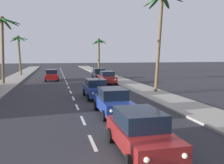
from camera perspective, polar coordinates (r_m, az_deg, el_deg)
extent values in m
cube|color=#9E998E|center=(27.75, 6.32, -1.34)|extent=(3.20, 110.00, 0.14)
cube|color=silver|center=(10.82, -4.64, -14.17)|extent=(0.16, 2.00, 0.01)
cube|color=silver|center=(14.31, -6.94, -9.03)|extent=(0.16, 2.00, 0.01)
cube|color=silver|center=(17.88, -8.29, -5.92)|extent=(0.16, 2.00, 0.01)
cube|color=silver|center=(21.49, -9.19, -3.84)|extent=(0.16, 2.00, 0.01)
cube|color=silver|center=(25.12, -9.82, -2.36)|extent=(0.16, 2.00, 0.01)
cube|color=silver|center=(28.77, -10.29, -1.26)|extent=(0.16, 2.00, 0.01)
cube|color=silver|center=(32.43, -10.66, -0.41)|extent=(0.16, 2.00, 0.01)
cube|color=silver|center=(36.09, -10.95, 0.28)|extent=(0.16, 2.00, 0.01)
cube|color=silver|center=(39.76, -11.19, 0.83)|extent=(0.16, 2.00, 0.01)
cube|color=silver|center=(43.44, -11.38, 1.29)|extent=(0.16, 2.00, 0.01)
cube|color=silver|center=(47.12, -11.55, 1.68)|extent=(0.16, 2.00, 0.01)
cube|color=silver|center=(50.79, -11.69, 2.02)|extent=(0.16, 2.00, 0.01)
cube|color=silver|center=(54.47, -11.82, 2.30)|extent=(0.16, 2.00, 0.01)
cube|color=silver|center=(58.16, -11.92, 2.56)|extent=(0.16, 2.00, 0.01)
cube|color=silver|center=(61.84, -12.02, 2.78)|extent=(0.16, 2.00, 0.01)
cube|color=silver|center=(65.52, -12.10, 2.97)|extent=(0.16, 2.00, 0.01)
cube|color=silver|center=(69.21, -12.18, 3.15)|extent=(0.16, 2.00, 0.01)
cube|color=silver|center=(72.90, -12.25, 3.31)|extent=(0.16, 2.00, 0.01)
cube|color=maroon|center=(9.54, 6.84, -12.76)|extent=(1.77, 4.30, 0.72)
cube|color=black|center=(9.47, 6.58, -8.59)|extent=(1.60, 2.20, 0.64)
cylinder|color=black|center=(8.81, 15.70, -17.14)|extent=(0.22, 0.64, 0.64)
cylinder|color=black|center=(8.17, 4.46, -18.87)|extent=(0.22, 0.64, 0.64)
cylinder|color=black|center=(11.20, 8.46, -11.78)|extent=(0.22, 0.64, 0.64)
cylinder|color=black|center=(10.70, -0.35, -12.59)|extent=(0.22, 0.64, 0.64)
sphere|color=#F9EFC6|center=(7.93, 16.96, -16.47)|extent=(0.18, 0.18, 0.18)
sphere|color=#F9EFC6|center=(7.42, 8.25, -17.90)|extent=(0.18, 0.18, 0.18)
cube|color=red|center=(11.67, 6.19, -8.65)|extent=(0.24, 0.06, 0.20)
cube|color=red|center=(11.30, -0.20, -9.11)|extent=(0.24, 0.06, 0.20)
cube|color=navy|center=(15.41, 0.24, -5.27)|extent=(1.76, 4.30, 0.72)
cube|color=black|center=(15.43, 0.11, -2.69)|extent=(1.60, 2.20, 0.64)
cylinder|color=black|center=(14.39, 4.96, -7.61)|extent=(0.22, 0.64, 0.64)
cylinder|color=black|center=(13.96, -1.85, -8.04)|extent=(0.22, 0.64, 0.64)
cylinder|color=black|center=(17.04, 1.94, -5.38)|extent=(0.22, 0.64, 0.64)
cylinder|color=black|center=(16.68, -3.81, -5.65)|extent=(0.22, 0.64, 0.64)
sphere|color=#F9EFC6|center=(13.52, 5.00, -6.62)|extent=(0.18, 0.18, 0.18)
sphere|color=#F9EFC6|center=(13.19, -0.16, -6.92)|extent=(0.18, 0.18, 0.18)
cube|color=red|center=(17.61, 0.67, -3.47)|extent=(0.24, 0.06, 0.20)
cube|color=red|center=(17.34, -3.57, -3.63)|extent=(0.24, 0.06, 0.20)
cube|color=navy|center=(21.41, -3.86, -1.98)|extent=(1.78, 4.31, 0.72)
cube|color=black|center=(21.46, -3.94, -0.12)|extent=(1.61, 2.21, 0.64)
cylinder|color=black|center=(20.26, -0.75, -3.48)|extent=(0.22, 0.64, 0.64)
cylinder|color=black|center=(19.95, -5.60, -3.66)|extent=(0.22, 0.64, 0.64)
cylinder|color=black|center=(23.00, -2.34, -2.29)|extent=(0.22, 0.64, 0.64)
cylinder|color=black|center=(22.72, -6.61, -2.43)|extent=(0.22, 0.64, 0.64)
sphere|color=#F9EFC6|center=(19.41, -0.95, -2.60)|extent=(0.18, 0.18, 0.18)
sphere|color=#F9EFC6|center=(19.18, -4.57, -2.73)|extent=(0.18, 0.18, 0.18)
cube|color=red|center=(23.61, -3.18, -0.94)|extent=(0.24, 0.06, 0.20)
cube|color=red|center=(23.41, -6.36, -1.03)|extent=(0.24, 0.06, 0.20)
cube|color=red|center=(36.83, -14.17, 1.38)|extent=(1.86, 4.34, 0.72)
cube|color=black|center=(36.63, -14.20, 2.41)|extent=(1.65, 2.24, 0.64)
cylinder|color=black|center=(38.28, -15.47, 0.98)|extent=(0.24, 0.65, 0.64)
cylinder|color=black|center=(38.30, -12.89, 1.06)|extent=(0.24, 0.65, 0.64)
cylinder|color=black|center=(35.45, -15.52, 0.56)|extent=(0.24, 0.65, 0.64)
cylinder|color=black|center=(35.47, -12.73, 0.64)|extent=(0.24, 0.65, 0.64)
sphere|color=#B2B2AD|center=(38.99, -15.12, 1.74)|extent=(0.18, 0.18, 0.18)
sphere|color=#B2B2AD|center=(39.00, -13.30, 1.79)|extent=(0.18, 0.18, 0.18)
cube|color=red|center=(34.67, -15.22, 1.21)|extent=(0.24, 0.07, 0.20)
cube|color=red|center=(34.69, -13.04, 1.27)|extent=(0.24, 0.07, 0.20)
cube|color=black|center=(38.43, -3.11, 1.77)|extent=(1.78, 4.31, 0.72)
cube|color=black|center=(38.53, -3.15, 2.79)|extent=(1.61, 2.21, 0.64)
cylinder|color=black|center=(37.23, -1.41, 1.07)|extent=(0.22, 0.64, 0.64)
cylinder|color=black|center=(36.92, -4.03, 1.01)|extent=(0.22, 0.64, 0.64)
cylinder|color=black|center=(40.00, -2.25, 1.44)|extent=(0.22, 0.64, 0.64)
cylinder|color=black|center=(39.71, -4.69, 1.38)|extent=(0.22, 0.64, 0.64)
sphere|color=#B2B2AD|center=(36.41, -1.54, 1.64)|extent=(0.18, 0.18, 0.18)
sphere|color=#B2B2AD|center=(36.18, -3.47, 1.60)|extent=(0.18, 0.18, 0.18)
cube|color=red|center=(40.66, -2.73, 2.17)|extent=(0.24, 0.06, 0.20)
cube|color=red|center=(40.44, -4.57, 2.13)|extent=(0.24, 0.06, 0.20)
cube|color=maroon|center=(31.70, -1.09, 0.78)|extent=(1.86, 4.34, 0.72)
cube|color=black|center=(31.79, -1.15, 2.02)|extent=(1.65, 2.24, 0.64)
cylinder|color=black|center=(30.54, 1.01, -0.12)|extent=(0.23, 0.64, 0.64)
cylinder|color=black|center=(30.20, -2.18, -0.20)|extent=(0.23, 0.64, 0.64)
cylinder|color=black|center=(33.29, -0.10, 0.43)|extent=(0.23, 0.64, 0.64)
cylinder|color=black|center=(32.98, -3.03, 0.36)|extent=(0.23, 0.64, 0.64)
sphere|color=#B2B2AD|center=(29.71, 0.88, 0.55)|extent=(0.18, 0.18, 0.18)
sphere|color=#B2B2AD|center=(29.46, -1.47, 0.50)|extent=(0.18, 0.18, 0.18)
cube|color=red|center=(33.93, -0.70, 1.32)|extent=(0.24, 0.07, 0.20)
cube|color=red|center=(33.69, -2.90, 1.28)|extent=(0.24, 0.07, 0.20)
cylinder|color=brown|center=(33.98, -24.55, 6.49)|extent=(0.56, 0.34, 8.36)
ellipsoid|color=#236028|center=(34.31, -22.76, 13.17)|extent=(2.31, 0.95, 0.80)
ellipsoid|color=#236028|center=(34.59, -22.92, 12.97)|extent=(2.14, 1.46, 0.96)
ellipsoid|color=#236028|center=(35.02, -23.75, 12.50)|extent=(1.14, 2.05, 1.36)
ellipsoid|color=#236028|center=(33.14, -24.28, 13.35)|extent=(1.25, 2.26, 0.81)
ellipsoid|color=#236028|center=(33.39, -23.42, 13.27)|extent=(2.01, 1.73, 0.88)
sphere|color=#4C4223|center=(34.26, -24.70, 13.57)|extent=(0.60, 0.60, 0.60)
cylinder|color=brown|center=(47.49, -21.12, 5.64)|extent=(0.61, 0.36, 7.01)
ellipsoid|color=#2D702D|center=(47.39, -20.38, 9.72)|extent=(1.85, 0.60, 0.65)
ellipsoid|color=#2D702D|center=(48.25, -20.73, 9.58)|extent=(1.35, 1.71, 0.75)
ellipsoid|color=#2D702D|center=(48.40, -21.31, 9.39)|extent=(0.43, 1.71, 1.00)
ellipsoid|color=#2D702D|center=(48.36, -21.91, 9.49)|extent=(1.35, 1.68, 0.80)
ellipsoid|color=#2D702D|center=(47.81, -22.35, 9.33)|extent=(1.69, 0.63, 1.10)
ellipsoid|color=#2D702D|center=(46.91, -22.13, 9.70)|extent=(1.28, 1.77, 0.63)
ellipsoid|color=#2D702D|center=(46.81, -21.42, 9.43)|extent=(0.64, 1.68, 1.11)
ellipsoid|color=#2D702D|center=(47.00, -20.72, 9.55)|extent=(1.60, 1.37, 0.95)
sphere|color=#4C4223|center=(47.62, -21.45, 9.91)|extent=(0.60, 0.60, 0.60)
cylinder|color=brown|center=(24.56, 11.10, 8.70)|extent=(0.83, 0.32, 9.66)
ellipsoid|color=#2D702D|center=(26.08, 12.68, 18.18)|extent=(1.70, 1.63, 1.26)
ellipsoid|color=#2D702D|center=(25.84, 10.29, 18.29)|extent=(1.10, 1.93, 1.31)
ellipsoid|color=#2D702D|center=(25.22, 9.67, 18.59)|extent=(1.92, 1.15, 1.31)
cylinder|color=brown|center=(50.98, -3.15, 6.05)|extent=(0.45, 0.44, 6.94)
ellipsoid|color=#1E5123|center=(51.28, -2.29, 9.56)|extent=(1.71, 0.56, 1.00)
ellipsoid|color=#1E5123|center=(51.81, -2.74, 9.62)|extent=(1.38, 1.63, 0.84)
ellipsoid|color=#1E5123|center=(51.80, -3.58, 9.56)|extent=(0.86, 1.76, 0.94)
ellipsoid|color=#1E5123|center=(51.43, -3.93, 9.46)|extent=(1.50, 1.32, 1.13)
ellipsoid|color=#1E5123|center=(50.44, -3.78, 9.62)|extent=(1.57, 1.38, 0.97)
ellipsoid|color=#1E5123|center=(50.25, -3.32, 9.66)|extent=(0.94, 1.75, 0.93)
ellipsoid|color=#1E5123|center=(50.52, -2.39, 9.80)|extent=(1.48, 1.62, 0.67)
sphere|color=#4C4223|center=(51.08, -3.17, 10.01)|extent=(0.60, 0.60, 0.60)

